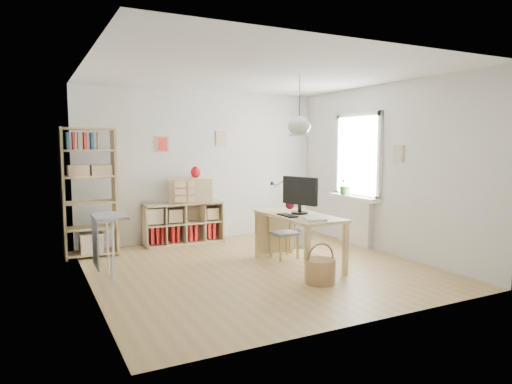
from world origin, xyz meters
name	(u,v)px	position (x,y,z in m)	size (l,w,h in m)	color
ground	(259,268)	(0.00, 0.00, 0.00)	(4.50, 4.50, 0.00)	tan
room_shell	(299,126)	(0.55, -0.15, 2.00)	(4.50, 4.50, 4.50)	white
window_unit	(358,156)	(2.23, 0.60, 1.55)	(0.07, 1.16, 1.46)	white
radiator	(355,222)	(2.19, 0.60, 0.40)	(0.10, 0.80, 0.80)	white
windowsill	(353,197)	(2.14, 0.60, 0.83)	(0.22, 1.20, 0.06)	white
desk	(298,221)	(0.55, -0.15, 0.66)	(0.70, 1.50, 0.75)	tan
cube_shelf	(182,226)	(-0.47, 2.08, 0.30)	(1.40, 0.38, 0.72)	#D1B28A
tall_bookshelf	(89,187)	(-2.04, 1.80, 1.09)	(0.80, 0.38, 2.00)	tan
side_table	(104,229)	(-2.04, 0.35, 0.67)	(0.40, 0.55, 0.85)	#969699
chair	(282,231)	(0.60, 0.39, 0.42)	(0.36, 0.36, 0.73)	#969699
wicker_basket	(320,270)	(0.36, -0.99, 0.17)	(0.38, 0.37, 0.52)	olive
storage_chest	(287,235)	(1.05, 1.02, 0.19)	(0.68, 0.73, 0.58)	#B8B9B4
monitor	(300,193)	(0.60, -0.10, 1.05)	(0.24, 0.60, 0.53)	black
keyboard	(288,215)	(0.33, -0.21, 0.76)	(0.14, 0.37, 0.02)	black
task_lamp	(280,190)	(0.60, 0.47, 1.05)	(0.41, 0.15, 0.44)	black
yarn_ball	(290,205)	(0.70, 0.34, 0.82)	(0.14, 0.14, 0.14)	#4A0918
paper_tray	(315,219)	(0.48, -0.67, 0.77)	(0.25, 0.32, 0.03)	white
drawer_chest	(190,190)	(-0.33, 2.04, 0.94)	(0.76, 0.35, 0.43)	#D1B28A
red_vase	(196,172)	(-0.22, 2.04, 1.25)	(0.17, 0.17, 0.20)	maroon
potted_plant	(346,185)	(2.12, 0.80, 1.04)	(0.32, 0.27, 0.35)	#2C6325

